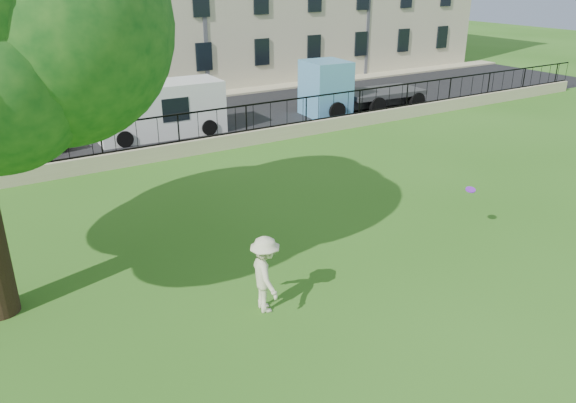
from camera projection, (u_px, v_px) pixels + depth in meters
ground at (375, 292)px, 12.97m from camera, size 120.00×120.00×0.00m
retaining_wall at (180, 149)px, 22.28m from camera, size 50.00×0.40×0.60m
iron_railing at (178, 128)px, 21.95m from camera, size 50.00×0.05×1.13m
street at (143, 130)px, 26.08m from camera, size 60.00×9.00×0.01m
sidewalk at (111, 107)px, 30.15m from camera, size 60.00×1.40×0.12m
man at (265, 274)px, 11.99m from camera, size 0.85×1.23×1.75m
frisbee at (471, 190)px, 15.11m from camera, size 0.32×0.31×0.12m
red_sedan at (9, 140)px, 22.00m from camera, size 4.42×1.89×1.42m
white_van at (159, 109)px, 24.83m from camera, size 5.63×2.36×2.33m
blue_truck at (363, 85)px, 29.16m from camera, size 6.67×2.78×2.73m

